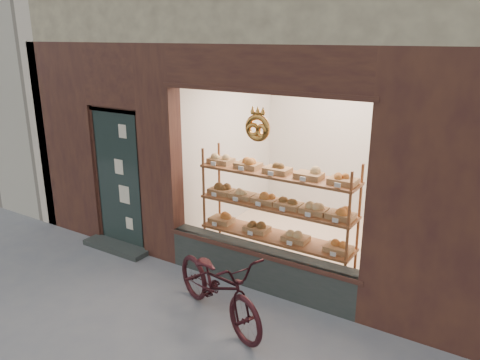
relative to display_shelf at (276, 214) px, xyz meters
The scene contains 2 objects.
display_shelf is the anchor object (origin of this frame).
bicycle 1.41m from the display_shelf, 91.34° to the right, with size 0.59×1.70×0.89m, color black.
Camera 1 is at (3.19, -2.69, 3.20)m, focal length 35.00 mm.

